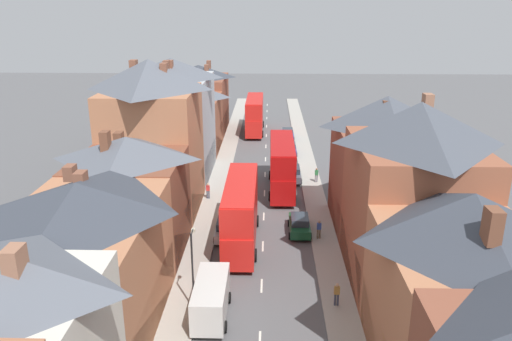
{
  "coord_description": "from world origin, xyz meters",
  "views": [
    {
      "loc": [
        0.44,
        -12.5,
        18.72
      ],
      "look_at": [
        -0.97,
        39.25,
        1.4
      ],
      "focal_mm": 35.0,
      "sensor_mm": 36.0,
      "label": 1
    }
  ],
  "objects_px": {
    "double_decker_bus_far_approaching": "(282,165)",
    "car_near_blue": "(299,224)",
    "pedestrian_mid_left": "(337,293)",
    "pedestrian_far_left": "(208,190)",
    "car_mid_black": "(226,228)",
    "pedestrian_far_right": "(316,174)",
    "double_decker_bus_mid_street": "(255,114)",
    "car_parked_left_a": "(288,134)",
    "car_parked_right_a": "(289,149)",
    "pedestrian_mid_right": "(319,229)",
    "double_decker_bus_lead": "(241,211)",
    "delivery_van": "(211,298)",
    "street_lamp": "(193,266)",
    "car_far_grey": "(293,173)"
  },
  "relations": [
    {
      "from": "double_decker_bus_far_approaching",
      "to": "pedestrian_far_right",
      "type": "distance_m",
      "value": 4.8
    },
    {
      "from": "double_decker_bus_far_approaching",
      "to": "car_parked_left_a",
      "type": "distance_m",
      "value": 21.15
    },
    {
      "from": "pedestrian_far_left",
      "to": "street_lamp",
      "type": "height_order",
      "value": "street_lamp"
    },
    {
      "from": "double_decker_bus_far_approaching",
      "to": "car_near_blue",
      "type": "bearing_deg",
      "value": -82.83
    },
    {
      "from": "car_far_grey",
      "to": "street_lamp",
      "type": "distance_m",
      "value": 26.35
    },
    {
      "from": "car_near_blue",
      "to": "street_lamp",
      "type": "distance_m",
      "value": 13.97
    },
    {
      "from": "car_near_blue",
      "to": "car_parked_left_a",
      "type": "relative_size",
      "value": 1.07
    },
    {
      "from": "car_mid_black",
      "to": "pedestrian_far_right",
      "type": "height_order",
      "value": "pedestrian_far_right"
    },
    {
      "from": "double_decker_bus_lead",
      "to": "delivery_van",
      "type": "bearing_deg",
      "value": -97.22
    },
    {
      "from": "double_decker_bus_lead",
      "to": "car_far_grey",
      "type": "xyz_separation_m",
      "value": [
        4.91,
        15.56,
        -1.98
      ]
    },
    {
      "from": "double_decker_bus_mid_street",
      "to": "pedestrian_far_right",
      "type": "height_order",
      "value": "double_decker_bus_mid_street"
    },
    {
      "from": "pedestrian_far_right",
      "to": "car_mid_black",
      "type": "bearing_deg",
      "value": -122.82
    },
    {
      "from": "car_parked_left_a",
      "to": "pedestrian_far_left",
      "type": "height_order",
      "value": "pedestrian_far_left"
    },
    {
      "from": "double_decker_bus_mid_street",
      "to": "car_parked_left_a",
      "type": "relative_size",
      "value": 2.79
    },
    {
      "from": "car_parked_left_a",
      "to": "street_lamp",
      "type": "height_order",
      "value": "street_lamp"
    },
    {
      "from": "delivery_van",
      "to": "street_lamp",
      "type": "distance_m",
      "value": 2.29
    },
    {
      "from": "car_near_blue",
      "to": "car_mid_black",
      "type": "height_order",
      "value": "car_mid_black"
    },
    {
      "from": "car_mid_black",
      "to": "car_far_grey",
      "type": "bearing_deg",
      "value": 66.82
    },
    {
      "from": "car_parked_right_a",
      "to": "car_mid_black",
      "type": "distance_m",
      "value": 25.17
    },
    {
      "from": "car_near_blue",
      "to": "pedestrian_far_left",
      "type": "height_order",
      "value": "pedestrian_far_left"
    },
    {
      "from": "car_parked_left_a",
      "to": "pedestrian_mid_left",
      "type": "relative_size",
      "value": 2.4
    },
    {
      "from": "street_lamp",
      "to": "pedestrian_mid_right",
      "type": "bearing_deg",
      "value": 49.39
    },
    {
      "from": "pedestrian_mid_left",
      "to": "pedestrian_far_left",
      "type": "bearing_deg",
      "value": 119.69
    },
    {
      "from": "double_decker_bus_mid_street",
      "to": "double_decker_bus_far_approaching",
      "type": "height_order",
      "value": "same"
    },
    {
      "from": "double_decker_bus_far_approaching",
      "to": "delivery_van",
      "type": "relative_size",
      "value": 2.08
    },
    {
      "from": "double_decker_bus_lead",
      "to": "car_parked_right_a",
      "type": "bearing_deg",
      "value": 79.09
    },
    {
      "from": "double_decker_bus_mid_street",
      "to": "car_near_blue",
      "type": "bearing_deg",
      "value": -82.1
    },
    {
      "from": "street_lamp",
      "to": "double_decker_bus_mid_street",
      "type": "bearing_deg",
      "value": 87.03
    },
    {
      "from": "double_decker_bus_lead",
      "to": "car_far_grey",
      "type": "distance_m",
      "value": 16.43
    },
    {
      "from": "car_parked_right_a",
      "to": "double_decker_bus_far_approaching",
      "type": "bearing_deg",
      "value": -95.72
    },
    {
      "from": "double_decker_bus_mid_street",
      "to": "car_parked_right_a",
      "type": "distance_m",
      "value": 13.06
    },
    {
      "from": "pedestrian_mid_left",
      "to": "car_near_blue",
      "type": "bearing_deg",
      "value": 99.23
    },
    {
      "from": "car_parked_left_a",
      "to": "street_lamp",
      "type": "xyz_separation_m",
      "value": [
        -7.35,
        -43.05,
        2.43
      ]
    },
    {
      "from": "car_mid_black",
      "to": "street_lamp",
      "type": "height_order",
      "value": "street_lamp"
    },
    {
      "from": "car_parked_left_a",
      "to": "pedestrian_far_right",
      "type": "height_order",
      "value": "pedestrian_far_right"
    },
    {
      "from": "car_parked_left_a",
      "to": "pedestrian_far_right",
      "type": "distance_m",
      "value": 18.96
    },
    {
      "from": "street_lamp",
      "to": "car_mid_black",
      "type": "bearing_deg",
      "value": 83.87
    },
    {
      "from": "delivery_van",
      "to": "double_decker_bus_lead",
      "type": "bearing_deg",
      "value": 82.78
    },
    {
      "from": "pedestrian_mid_right",
      "to": "pedestrian_far_right",
      "type": "height_order",
      "value": "same"
    },
    {
      "from": "pedestrian_mid_right",
      "to": "pedestrian_far_left",
      "type": "bearing_deg",
      "value": 139.63
    },
    {
      "from": "car_mid_black",
      "to": "pedestrian_mid_left",
      "type": "relative_size",
      "value": 2.68
    },
    {
      "from": "car_parked_left_a",
      "to": "pedestrian_mid_left",
      "type": "xyz_separation_m",
      "value": [
        1.79,
        -42.41,
        0.22
      ]
    },
    {
      "from": "car_parked_left_a",
      "to": "pedestrian_far_left",
      "type": "xyz_separation_m",
      "value": [
        -8.75,
        -23.93,
        0.22
      ]
    },
    {
      "from": "double_decker_bus_far_approaching",
      "to": "car_far_grey",
      "type": "height_order",
      "value": "double_decker_bus_far_approaching"
    },
    {
      "from": "pedestrian_far_right",
      "to": "car_near_blue",
      "type": "bearing_deg",
      "value": -101.4
    },
    {
      "from": "pedestrian_mid_left",
      "to": "pedestrian_far_left",
      "type": "relative_size",
      "value": 1.0
    },
    {
      "from": "double_decker_bus_lead",
      "to": "car_parked_left_a",
      "type": "distance_m",
      "value": 33.84
    },
    {
      "from": "delivery_van",
      "to": "pedestrian_mid_right",
      "type": "xyz_separation_m",
      "value": [
        7.74,
        10.93,
        -0.3
      ]
    },
    {
      "from": "double_decker_bus_far_approaching",
      "to": "double_decker_bus_lead",
      "type": "bearing_deg",
      "value": -106.18
    },
    {
      "from": "car_parked_right_a",
      "to": "pedestrian_mid_right",
      "type": "xyz_separation_m",
      "value": [
        1.54,
        -24.73,
        0.21
      ]
    }
  ]
}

